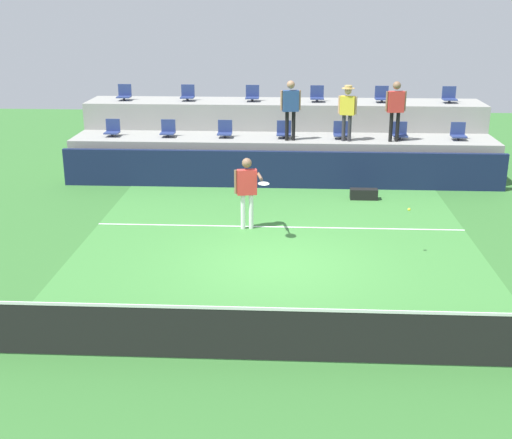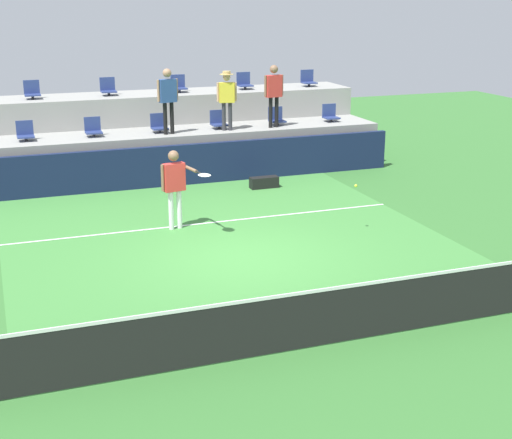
{
  "view_description": "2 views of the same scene",
  "coord_description": "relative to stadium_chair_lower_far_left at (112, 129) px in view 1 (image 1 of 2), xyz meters",
  "views": [
    {
      "loc": [
        0.26,
        -13.23,
        5.39
      ],
      "look_at": [
        -0.42,
        -0.51,
        1.16
      ],
      "focal_mm": 47.21,
      "sensor_mm": 36.0,
      "label": 1
    },
    {
      "loc": [
        -4.44,
        -12.95,
        5.01
      ],
      "look_at": [
        0.21,
        -0.19,
        0.82
      ],
      "focal_mm": 51.82,
      "sensor_mm": 36.0,
      "label": 2
    }
  ],
  "objects": [
    {
      "name": "stadium_chair_lower_right",
      "position": [
        8.87,
        0.0,
        0.0
      ],
      "size": [
        0.44,
        0.4,
        0.52
      ],
      "color": "#2D2D33",
      "rests_on": "seating_tier_lower"
    },
    {
      "name": "stadium_chair_lower_mid_right",
      "position": [
        7.07,
        0.0,
        0.0
      ],
      "size": [
        0.44,
        0.4,
        0.52
      ],
      "color": "#2D2D33",
      "rests_on": "seating_tier_lower"
    },
    {
      "name": "seating_tier_upper",
      "position": [
        5.3,
        1.87,
        -0.41
      ],
      "size": [
        13.0,
        1.8,
        2.1
      ],
      "primitive_type": "cube",
      "color": "gray",
      "rests_on": "ground_plane"
    },
    {
      "name": "stadium_chair_lower_far_left",
      "position": [
        0.0,
        0.0,
        0.0
      ],
      "size": [
        0.44,
        0.4,
        0.52
      ],
      "color": "#2D2D33",
      "rests_on": "seating_tier_lower"
    },
    {
      "name": "stadium_chair_upper_far_left",
      "position": [
        -0.01,
        1.8,
        0.85
      ],
      "size": [
        0.44,
        0.4,
        0.52
      ],
      "color": "#2D2D33",
      "rests_on": "seating_tier_upper"
    },
    {
      "name": "ground_plane",
      "position": [
        5.3,
        -7.23,
        -1.46
      ],
      "size": [
        40.0,
        40.0,
        0.0
      ],
      "primitive_type": "plane",
      "color": "#336B2D"
    },
    {
      "name": "equipment_bag",
      "position": [
        7.61,
        -2.32,
        -1.31
      ],
      "size": [
        0.76,
        0.28,
        0.3
      ],
      "primitive_type": "cube",
      "color": "black",
      "rests_on": "ground_plane"
    },
    {
      "name": "stadium_chair_upper_mid_left",
      "position": [
        4.26,
        1.8,
        0.85
      ],
      "size": [
        0.44,
        0.4,
        0.52
      ],
      "color": "#2D2D33",
      "rests_on": "seating_tier_upper"
    },
    {
      "name": "stadium_chair_lower_left",
      "position": [
        1.74,
        0.0,
        0.0
      ],
      "size": [
        0.44,
        0.4,
        0.52
      ],
      "color": "#2D2D33",
      "rests_on": "seating_tier_lower"
    },
    {
      "name": "stadium_chair_upper_mid_right",
      "position": [
        6.39,
        1.8,
        0.85
      ],
      "size": [
        0.44,
        0.4,
        0.52
      ],
      "color": "#2D2D33",
      "rests_on": "seating_tier_upper"
    },
    {
      "name": "sponsor_backboard",
      "position": [
        5.3,
        -1.23,
        -0.91
      ],
      "size": [
        13.0,
        0.16,
        1.1
      ],
      "primitive_type": "cube",
      "color": "#141E42",
      "rests_on": "ground_plane"
    },
    {
      "name": "spectator_leaning_on_rail",
      "position": [
        5.53,
        -0.38,
        0.88
      ],
      "size": [
        0.62,
        0.28,
        1.79
      ],
      "color": "black",
      "rests_on": "seating_tier_lower"
    },
    {
      "name": "stadium_chair_lower_center",
      "position": [
        5.34,
        0.0,
        0.0
      ],
      "size": [
        0.44,
        0.4,
        0.52
      ],
      "color": "#2D2D33",
      "rests_on": "seating_tier_lower"
    },
    {
      "name": "spectator_in_white",
      "position": [
        8.63,
        -0.38,
        0.87
      ],
      "size": [
        0.62,
        0.27,
        1.78
      ],
      "color": "black",
      "rests_on": "seating_tier_lower"
    },
    {
      "name": "stadium_chair_upper_far_right",
      "position": [
        10.67,
        1.8,
        0.85
      ],
      "size": [
        0.44,
        0.4,
        0.52
      ],
      "color": "#2D2D33",
      "rests_on": "seating_tier_upper"
    },
    {
      "name": "stadium_chair_upper_right",
      "position": [
        8.49,
        1.8,
        0.85
      ],
      "size": [
        0.44,
        0.4,
        0.52
      ],
      "color": "#2D2D33",
      "rests_on": "seating_tier_upper"
    },
    {
      "name": "stadium_chair_upper_left",
      "position": [
        2.11,
        1.8,
        0.85
      ],
      "size": [
        0.44,
        0.4,
        0.52
      ],
      "color": "#2D2D33",
      "rests_on": "seating_tier_upper"
    },
    {
      "name": "spectator_with_hat",
      "position": [
        7.21,
        -0.38,
        0.79
      ],
      "size": [
        0.57,
        0.46,
        1.66
      ],
      "color": "#2D2D33",
      "rests_on": "seating_tier_lower"
    },
    {
      "name": "tennis_ball",
      "position": [
        8.12,
        -6.53,
        -0.43
      ],
      "size": [
        0.07,
        0.07,
        0.07
      ],
      "color": "#CCE033"
    },
    {
      "name": "court_inner_paint",
      "position": [
        5.3,
        -6.23,
        -1.46
      ],
      "size": [
        9.0,
        10.0,
        0.01
      ],
      "primitive_type": "cube",
      "color": "#3D7F38",
      "rests_on": "ground_plane"
    },
    {
      "name": "stadium_chair_lower_far_right",
      "position": [
        10.62,
        0.0,
        0.0
      ],
      "size": [
        0.44,
        0.4,
        0.52
      ],
      "color": "#2D2D33",
      "rests_on": "seating_tier_lower"
    },
    {
      "name": "tennis_net",
      "position": [
        5.3,
        -11.23,
        -0.97
      ],
      "size": [
        10.48,
        0.08,
        1.07
      ],
      "color": "black",
      "rests_on": "ground_plane"
    },
    {
      "name": "tennis_player",
      "position": [
        4.54,
        -5.0,
        -0.38
      ],
      "size": [
        0.9,
        1.18,
        1.76
      ],
      "color": "white",
      "rests_on": "ground_plane"
    },
    {
      "name": "seating_tier_lower",
      "position": [
        5.3,
        0.07,
        -0.84
      ],
      "size": [
        13.0,
        1.8,
        1.25
      ],
      "primitive_type": "cube",
      "color": "gray",
      "rests_on": "ground_plane"
    },
    {
      "name": "court_service_line",
      "position": [
        5.3,
        -4.83,
        -1.46
      ],
      "size": [
        9.0,
        0.06,
        0.0
      ],
      "primitive_type": "cube",
      "color": "white",
      "rests_on": "ground_plane"
    },
    {
      "name": "stadium_chair_lower_mid_left",
      "position": [
        3.51,
        0.0,
        0.0
      ],
      "size": [
        0.44,
        0.4,
        0.52
      ],
      "color": "#2D2D33",
      "rests_on": "seating_tier_lower"
    }
  ]
}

